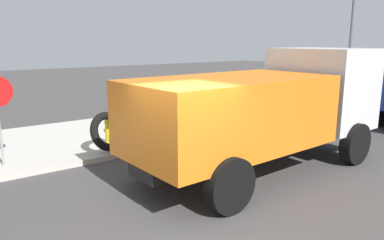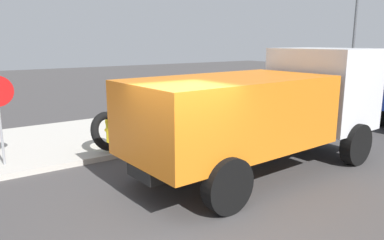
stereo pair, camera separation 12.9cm
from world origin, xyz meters
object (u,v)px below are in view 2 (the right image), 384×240
Objects in this scene: loose_tire at (109,131)px; street_light_pole at (354,33)px; fire_hydrant at (110,130)px; dump_truck_orange at (267,106)px.

street_light_pole is (11.78, 0.10, 2.82)m from loose_tire.
fire_hydrant is 0.61m from loose_tire.
dump_truck_orange is at bearing -49.00° from loose_tire.
fire_hydrant is at bearing 63.83° from loose_tire.
street_light_pole reaches higher than fire_hydrant.
loose_tire reaches higher than fire_hydrant.
street_light_pole is at bearing -2.17° from fire_hydrant.
street_light_pole reaches higher than loose_tire.
dump_truck_orange is at bearing -55.86° from fire_hydrant.
loose_tire is 0.16× the size of dump_truck_orange.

